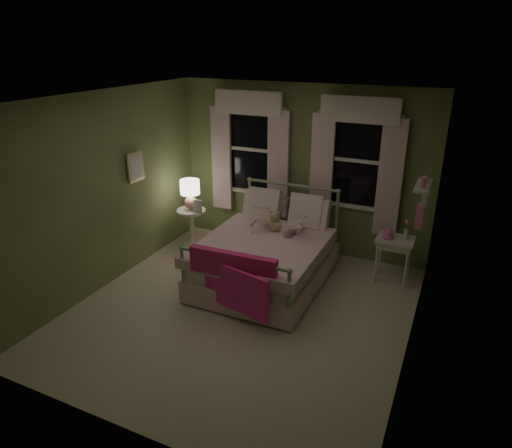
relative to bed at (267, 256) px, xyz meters
The scene contains 18 objects.
room_shell 1.24m from the bed, 88.63° to the right, with size 4.20×4.20×4.20m.
bed is the anchor object (origin of this frame).
pink_throw 1.05m from the bed, 90.00° to the right, with size 1.10×0.29×0.71m.
child_left 0.79m from the bed, 123.60° to the left, with size 0.30×0.20×0.83m, color #F7D1DD.
child_right 0.72m from the bed, 56.40° to the left, with size 0.32×0.25×0.65m, color #F7D1DD.
book_left 0.66m from the bed, 148.52° to the left, with size 0.20×0.27×0.03m, color beige.
book_right 0.63m from the bed, 31.48° to the left, with size 0.20×0.27×0.02m, color beige.
teddy_bear 0.49m from the bed, 90.00° to the left, with size 0.23×0.19×0.32m.
nightstand_left 1.64m from the bed, 161.05° to the left, with size 0.46×0.46×0.65m.
table_lamp 1.73m from the bed, 161.05° to the left, with size 0.31×0.31×0.47m.
book_nightstand 1.54m from the bed, 162.67° to the left, with size 0.16×0.22×0.02m, color beige.
nightstand_right 1.77m from the bed, 25.31° to the left, with size 0.50×0.40×0.64m.
pink_toy 1.70m from the bed, 26.63° to the left, with size 0.14×0.19×0.14m.
bud_vase 1.93m from the bed, 25.13° to the left, with size 0.06×0.06×0.28m.
window_left 1.91m from the bed, 124.88° to the left, with size 1.34×0.13×1.96m.
window_right 1.93m from the bed, 53.84° to the left, with size 1.34×0.13×1.96m.
wall_shelf 2.23m from the bed, ahead, with size 0.15×0.50×0.60m.
framed_picture 2.24m from the bed, behind, with size 0.03×0.32×0.42m.
Camera 1 is at (2.23, -4.37, 3.20)m, focal length 32.00 mm.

